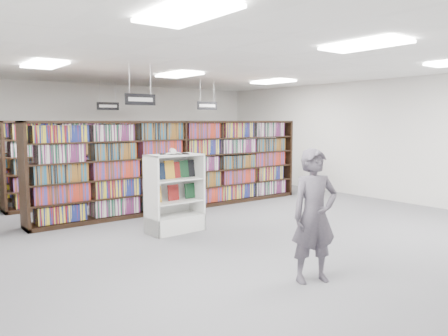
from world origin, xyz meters
TOP-DOWN VIEW (x-y plane):
  - floor at (0.00, 0.00)m, footprint 12.00×12.00m
  - ceiling at (0.00, 0.00)m, footprint 10.00×12.00m
  - wall_back at (0.00, 6.00)m, footprint 10.00×0.10m
  - wall_right at (5.00, 0.00)m, footprint 0.10×12.00m
  - bookshelf_row_near at (0.00, 2.00)m, footprint 7.00×0.60m
  - bookshelf_row_mid at (0.00, 4.00)m, footprint 7.00×0.60m
  - bookshelf_row_far at (0.00, 5.70)m, footprint 7.00×0.60m
  - aisle_sign_left at (-1.50, 1.00)m, footprint 0.65×0.02m
  - aisle_sign_right at (1.50, 3.00)m, footprint 0.65×0.02m
  - aisle_sign_center at (-0.50, 5.00)m, footprint 0.65×0.02m
  - troffer_front_left at (-3.00, -3.00)m, footprint 0.60×1.20m
  - troffer_front_center at (0.00, -3.00)m, footprint 0.60×1.20m
  - troffer_back_left at (-3.00, 2.00)m, footprint 0.60×1.20m
  - troffer_back_center at (0.00, 2.00)m, footprint 0.60×1.20m
  - troffer_back_right at (3.00, 2.00)m, footprint 0.60×1.20m
  - endcap_display at (-1.23, 0.24)m, footprint 1.07×0.57m
  - open_book at (-1.23, 0.22)m, footprint 0.62×0.51m
  - shopper at (-1.12, -3.12)m, footprint 0.74×0.61m

SIDE VIEW (x-z plane):
  - floor at x=0.00m, z-range 0.00..0.00m
  - endcap_display at x=-1.23m, z-range -0.24..1.23m
  - shopper at x=-1.12m, z-range 0.00..1.74m
  - bookshelf_row_near at x=0.00m, z-range 0.00..2.10m
  - bookshelf_row_mid at x=0.00m, z-range 0.00..2.10m
  - bookshelf_row_far at x=0.00m, z-range 0.00..2.10m
  - open_book at x=-1.23m, z-range 1.45..1.57m
  - wall_back at x=0.00m, z-range 0.00..3.20m
  - wall_right at x=5.00m, z-range 0.00..3.20m
  - aisle_sign_left at x=-1.50m, z-range 2.13..2.93m
  - aisle_sign_right at x=1.50m, z-range 2.13..2.93m
  - aisle_sign_center at x=-0.50m, z-range 2.13..2.93m
  - troffer_front_left at x=-3.00m, z-range 3.14..3.18m
  - troffer_front_center at x=0.00m, z-range 3.14..3.18m
  - troffer_back_left at x=-3.00m, z-range 3.14..3.18m
  - troffer_back_center at x=0.00m, z-range 3.14..3.18m
  - troffer_back_right at x=3.00m, z-range 3.14..3.18m
  - ceiling at x=0.00m, z-range 3.15..3.25m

